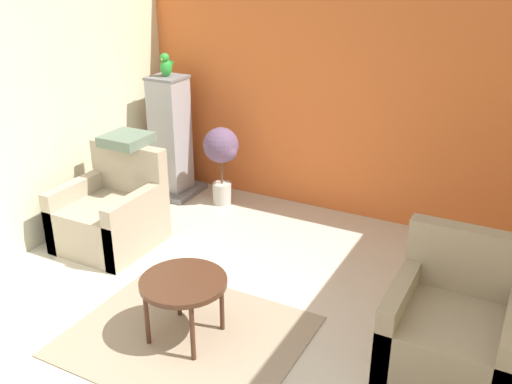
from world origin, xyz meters
TOP-DOWN VIEW (x-y plane):
  - wall_back_accent at (0.00, 3.75)m, footprint 4.69×0.06m
  - wall_left at (-2.31, 1.86)m, footprint 0.06×3.72m
  - area_rug at (-0.17, 1.05)m, footprint 1.71×1.43m
  - coffee_table at (-0.17, 1.05)m, footprint 0.64×0.64m
  - armchair_left at (-1.65, 1.95)m, footprint 0.85×0.86m
  - armchair_right at (1.64, 1.63)m, footprint 0.85×0.86m
  - birdcage at (-1.88, 3.29)m, footprint 0.60×0.60m
  - parrot at (-1.88, 3.30)m, footprint 0.12×0.22m
  - potted_plant at (-1.20, 3.30)m, footprint 0.44×0.40m
  - throw_pillow at (-1.65, 2.27)m, footprint 0.42×0.42m

SIDE VIEW (x-z plane):
  - area_rug at x=-0.17m, z-range 0.00..0.01m
  - armchair_left at x=-1.65m, z-range -0.17..0.77m
  - armchair_right at x=1.64m, z-range -0.17..0.77m
  - coffee_table at x=-0.17m, z-range 0.20..0.70m
  - potted_plant at x=-1.20m, z-range 0.17..1.07m
  - birdcage at x=-1.88m, z-range -0.05..1.36m
  - throw_pillow at x=-1.65m, z-range 0.94..1.04m
  - wall_back_accent at x=0.00m, z-range 0.00..2.64m
  - wall_left at x=-2.31m, z-range 0.00..2.64m
  - parrot at x=-1.88m, z-range 1.39..1.65m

